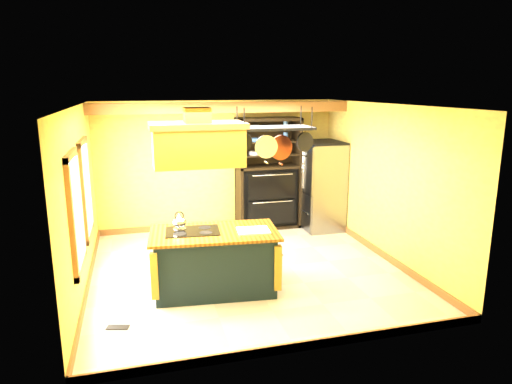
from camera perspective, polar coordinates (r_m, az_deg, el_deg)
name	(u,v)px	position (r m, az deg, el deg)	size (l,w,h in m)	color
floor	(246,270)	(7.71, -1.20, -9.68)	(5.00, 5.00, 0.00)	beige
ceiling	(246,105)	(7.11, -1.31, 10.80)	(5.00, 5.00, 0.00)	white
wall_back	(218,165)	(9.69, -4.80, 3.35)	(5.00, 0.02, 2.70)	#E1CD52
wall_front	(301,241)	(4.99, 5.67, -6.08)	(5.00, 0.02, 2.70)	#E1CD52
wall_left	(80,201)	(7.14, -21.13, -1.03)	(0.02, 5.00, 2.70)	#E1CD52
wall_right	(385,182)	(8.24, 15.88, 1.15)	(0.02, 5.00, 2.70)	#E1CD52
ceiling_beam	(224,108)	(8.78, -4.00, 10.49)	(5.00, 0.15, 0.20)	#945A2E
window_near	(76,212)	(6.35, -21.55, -2.29)	(0.06, 1.06, 1.56)	#945A2E
window_far	(86,189)	(7.71, -20.47, 0.40)	(0.06, 1.06, 1.56)	#945A2E
kitchen_island	(215,260)	(6.85, -5.20, -8.51)	(1.94, 1.20, 1.11)	black
range_hood	(198,142)	(6.38, -7.29, 6.19)	(1.30, 0.74, 0.80)	#B5762D
pot_rack	(274,134)	(6.62, 2.27, 7.20)	(1.16, 0.55, 0.79)	black
refrigerator	(321,187)	(9.75, 8.12, 0.57)	(0.79, 0.94, 1.83)	gray
hutch	(267,186)	(9.77, 1.44, 0.80)	(1.33, 0.60, 2.35)	black
floor_register	(118,327)	(6.27, -16.89, -15.87)	(0.28, 0.12, 0.01)	black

